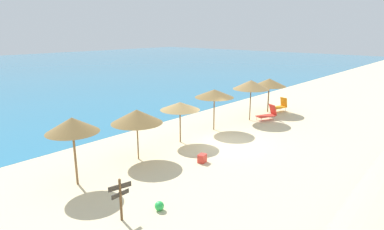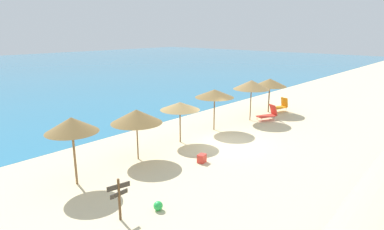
# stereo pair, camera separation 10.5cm
# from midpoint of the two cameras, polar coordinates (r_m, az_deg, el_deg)

# --- Properties ---
(ground_plane) EXTENTS (160.00, 160.00, 0.00)m
(ground_plane) POSITION_cam_midpoint_polar(r_m,az_deg,el_deg) (19.58, 5.96, -4.83)
(ground_plane) COLOR beige
(beach_umbrella_0) EXTENTS (2.21, 2.21, 2.99)m
(beach_umbrella_0) POSITION_cam_midpoint_polar(r_m,az_deg,el_deg) (14.46, -20.27, -1.66)
(beach_umbrella_0) COLOR brown
(beach_umbrella_0) RESTS_ON ground_plane
(beach_umbrella_1) EXTENTS (2.60, 2.60, 2.63)m
(beach_umbrella_1) POSITION_cam_midpoint_polar(r_m,az_deg,el_deg) (16.65, -9.75, -0.23)
(beach_umbrella_1) COLOR brown
(beach_umbrella_1) RESTS_ON ground_plane
(beach_umbrella_2) EXTENTS (2.32, 2.32, 2.43)m
(beach_umbrella_2) POSITION_cam_midpoint_polar(r_m,az_deg,el_deg) (19.03, -2.25, 1.56)
(beach_umbrella_2) COLOR brown
(beach_umbrella_2) RESTS_ON ground_plane
(beach_umbrella_3) EXTENTS (2.55, 2.55, 2.73)m
(beach_umbrella_3) POSITION_cam_midpoint_polar(r_m,az_deg,el_deg) (21.49, 3.76, 3.76)
(beach_umbrella_3) COLOR brown
(beach_umbrella_3) RESTS_ON ground_plane
(beach_umbrella_4) EXTENTS (2.62, 2.62, 2.98)m
(beach_umbrella_4) POSITION_cam_midpoint_polar(r_m,az_deg,el_deg) (24.15, 10.09, 5.21)
(beach_umbrella_4) COLOR brown
(beach_umbrella_4) RESTS_ON ground_plane
(beach_umbrella_5) EXTENTS (2.64, 2.64, 2.74)m
(beach_umbrella_5) POSITION_cam_midpoint_polar(r_m,az_deg,el_deg) (26.99, 13.16, 5.52)
(beach_umbrella_5) COLOR brown
(beach_umbrella_5) RESTS_ON ground_plane
(lounge_chair_0) EXTENTS (1.43, 1.01, 1.12)m
(lounge_chair_0) POSITION_cam_midpoint_polar(r_m,az_deg,el_deg) (27.81, 14.96, 1.58)
(lounge_chair_0) COLOR orange
(lounge_chair_0) RESTS_ON ground_plane
(lounge_chair_1) EXTENTS (1.64, 1.18, 1.12)m
(lounge_chair_1) POSITION_cam_midpoint_polar(r_m,az_deg,el_deg) (24.96, 12.93, 0.19)
(lounge_chair_1) COLOR red
(lounge_chair_1) RESTS_ON ground_plane
(wooden_signpost) EXTENTS (0.83, 0.22, 1.56)m
(wooden_signpost) POSITION_cam_midpoint_polar(r_m,az_deg,el_deg) (11.90, -12.58, -13.48)
(wooden_signpost) COLOR brown
(wooden_signpost) RESTS_ON ground_plane
(beach_ball) EXTENTS (0.35, 0.35, 0.35)m
(beach_ball) POSITION_cam_midpoint_polar(r_m,az_deg,el_deg) (12.63, -5.94, -15.42)
(beach_ball) COLOR green
(beach_ball) RESTS_ON ground_plane
(cooler_box) EXTENTS (0.49, 0.41, 0.43)m
(cooler_box) POSITION_cam_midpoint_polar(r_m,az_deg,el_deg) (16.65, 1.59, -7.53)
(cooler_box) COLOR red
(cooler_box) RESTS_ON ground_plane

